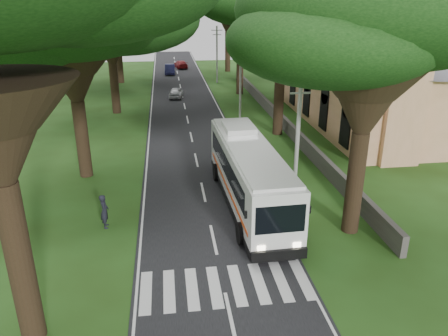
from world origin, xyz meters
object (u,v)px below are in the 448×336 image
at_px(distant_car_a, 176,92).
at_px(pole_mid, 240,78).
at_px(pedestrian, 105,211).
at_px(coach_bus, 249,173).
at_px(distant_car_b, 170,69).
at_px(pole_near, 298,137).
at_px(church, 377,75).
at_px(distant_car_c, 181,64).
at_px(pole_far, 217,54).

bearing_deg(distant_car_a, pole_mid, 129.97).
bearing_deg(pedestrian, coach_bus, -85.20).
height_order(distant_car_a, distant_car_b, distant_car_b).
bearing_deg(pole_mid, pole_near, -90.00).
height_order(distant_car_b, pedestrian, pedestrian).
bearing_deg(church, coach_bus, -134.24).
relative_size(pole_near, distant_car_b, 1.76).
bearing_deg(pedestrian, distant_car_b, -11.84).
xyz_separation_m(distant_car_a, pedestrian, (-4.96, -32.48, 0.30)).
relative_size(pole_near, pedestrian, 4.11).
relative_size(pole_mid, distant_car_a, 2.12).
relative_size(coach_bus, distant_car_a, 3.48).
bearing_deg(distant_car_b, coach_bus, -83.63).
height_order(pole_mid, distant_car_c, pole_mid).
bearing_deg(coach_bus, distant_car_b, 92.57).
distance_m(pole_mid, pedestrian, 24.78).
height_order(pole_mid, coach_bus, pole_mid).
xyz_separation_m(distant_car_a, distant_car_c, (1.60, 23.82, 0.02)).
relative_size(distant_car_b, distant_car_c, 0.99).
bearing_deg(pole_mid, distant_car_b, 103.15).
distance_m(pole_near, distant_car_c, 54.78).
distance_m(pole_mid, pole_far, 20.00).
distance_m(pole_near, coach_bus, 3.60).
xyz_separation_m(distant_car_b, distant_car_c, (2.00, 5.78, -0.09)).
xyz_separation_m(church, pole_far, (-12.36, 24.45, -0.73)).
xyz_separation_m(pole_near, distant_car_a, (-6.30, 30.65, -3.51)).
relative_size(distant_car_c, pedestrian, 2.34).
bearing_deg(coach_bus, pole_near, 0.87).
bearing_deg(pole_near, pole_far, 90.00).
bearing_deg(pole_near, pole_mid, 90.00).
bearing_deg(pole_far, pole_near, -90.00).
distance_m(pole_near, pole_mid, 20.00).
bearing_deg(distant_car_c, distant_car_a, 76.95).
bearing_deg(pedestrian, distant_car_a, -15.37).
distance_m(pole_mid, distant_car_b, 29.66).
height_order(pole_near, pole_mid, same).
bearing_deg(coach_bus, pedestrian, -170.39).
bearing_deg(pole_far, pedestrian, -105.07).
height_order(church, pedestrian, church).
bearing_deg(distant_car_a, church, 150.38).
relative_size(church, distant_car_a, 6.35).
distance_m(coach_bus, distant_car_c, 54.66).
relative_size(pole_mid, distant_car_c, 1.75).
xyz_separation_m(pole_near, coach_bus, (-2.91, -0.14, -2.11)).
xyz_separation_m(church, pole_mid, (-12.36, 4.45, -0.73)).
bearing_deg(distant_car_c, coach_bus, 82.67).
height_order(coach_bus, distant_car_b, coach_bus).
bearing_deg(coach_bus, distant_car_a, 94.41).
bearing_deg(distant_car_c, pole_mid, 88.56).
bearing_deg(pedestrian, church, -60.34).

